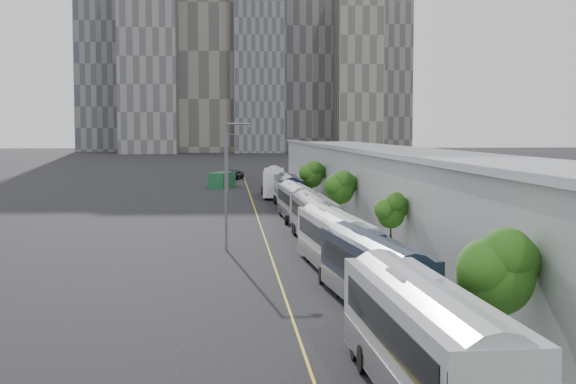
{
  "coord_description": "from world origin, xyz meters",
  "views": [
    {
      "loc": [
        -4.45,
        -16.89,
        8.79
      ],
      "look_at": [
        1.19,
        58.78,
        3.0
      ],
      "focal_mm": 50.0,
      "sensor_mm": 36.0,
      "label": 1
    }
  ],
  "objects": [
    {
      "name": "bus_0",
      "position": [
        1.76,
        7.83,
        1.7
      ],
      "size": [
        3.19,
        13.81,
        4.01
      ],
      "rotation": [
        0.0,
        0.0,
        0.03
      ],
      "color": "#B5B7C0",
      "rests_on": "ground"
    },
    {
      "name": "skyline",
      "position": [
        -2.9,
        324.16,
        50.85
      ],
      "size": [
        145.0,
        64.0,
        120.0
      ],
      "color": "slate",
      "rests_on": "ground"
    },
    {
      "name": "street_lamp_near",
      "position": [
        -4.46,
        42.08,
        5.4
      ],
      "size": [
        2.04,
        0.22,
        9.41
      ],
      "color": "#59595E",
      "rests_on": "ground"
    },
    {
      "name": "depot",
      "position": [
        12.99,
        55.0,
        3.51
      ],
      "size": [
        12.45,
        160.4,
        7.2
      ],
      "color": "gray",
      "rests_on": "ground"
    },
    {
      "name": "bus_3",
      "position": [
        2.37,
        46.55,
        1.54
      ],
      "size": [
        2.8,
        12.55,
        3.66
      ],
      "rotation": [
        0.0,
        0.0,
        0.01
      ],
      "color": "slate",
      "rests_on": "ground"
    },
    {
      "name": "bus_6",
      "position": [
        1.62,
        89.93,
        1.64
      ],
      "size": [
        3.51,
        13.44,
        3.89
      ],
      "rotation": [
        0.0,
        0.0,
        -0.06
      ],
      "color": "white",
      "rests_on": "ground"
    },
    {
      "name": "sidewalk",
      "position": [
        9.0,
        55.0,
        0.06
      ],
      "size": [
        10.0,
        170.0,
        0.12
      ],
      "primitive_type": "cube",
      "color": "gray",
      "rests_on": "ground"
    },
    {
      "name": "street_lamp_far",
      "position": [
        -4.33,
        97.67,
        4.88
      ],
      "size": [
        2.04,
        0.22,
        8.4
      ],
      "color": "#59595E",
      "rests_on": "ground"
    },
    {
      "name": "bus_1",
      "position": [
        2.6,
        21.42,
        1.55
      ],
      "size": [
        3.75,
        12.78,
        3.68
      ],
      "rotation": [
        0.0,
        0.0,
        0.1
      ],
      "color": "#161E32",
      "rests_on": "ground"
    },
    {
      "name": "bus_5",
      "position": [
        2.45,
        75.52,
        1.57
      ],
      "size": [
        2.85,
        12.74,
        3.72
      ],
      "rotation": [
        0.0,
        0.0,
        -0.0
      ],
      "color": "black",
      "rests_on": "ground"
    },
    {
      "name": "tree_3",
      "position": [
        5.41,
        77.53,
        3.85
      ],
      "size": [
        2.78,
        2.78,
        5.25
      ],
      "color": "black",
      "rests_on": "ground"
    },
    {
      "name": "shipping_container",
      "position": [
        -5.49,
        107.9,
        1.19
      ],
      "size": [
        4.34,
        6.71,
        2.38
      ],
      "primitive_type": "cube",
      "rotation": [
        0.0,
        0.0,
        -0.32
      ],
      "color": "#164828",
      "rests_on": "ground"
    },
    {
      "name": "suv",
      "position": [
        -3.65,
        128.75,
        0.85
      ],
      "size": [
        4.41,
        6.63,
        1.69
      ],
      "primitive_type": "imported",
      "rotation": [
        0.0,
        0.0,
        -0.29
      ],
      "color": "black",
      "rests_on": "ground"
    },
    {
      "name": "tree_0",
      "position": [
        5.36,
        11.65,
        3.84
      ],
      "size": [
        2.89,
        2.89,
        5.29
      ],
      "color": "black",
      "rests_on": "ground"
    },
    {
      "name": "tree_1",
      "position": [
        5.91,
        33.48,
        3.66
      ],
      "size": [
        1.78,
        1.78,
        4.59
      ],
      "color": "black",
      "rests_on": "ground"
    },
    {
      "name": "tree_2",
      "position": [
        5.5,
        54.06,
        3.91
      ],
      "size": [
        2.6,
        2.6,
        5.23
      ],
      "color": "black",
      "rests_on": "ground"
    },
    {
      "name": "lane_line",
      "position": [
        -1.5,
        55.0,
        0.01
      ],
      "size": [
        0.12,
        160.0,
        0.02
      ],
      "primitive_type": "cube",
      "color": "gold",
      "rests_on": "ground"
    },
    {
      "name": "bus_4",
      "position": [
        2.16,
        62.0,
        1.49
      ],
      "size": [
        2.86,
        12.18,
        3.54
      ],
      "rotation": [
        0.0,
        0.0,
        0.03
      ],
      "color": "#92939B",
      "rests_on": "ground"
    },
    {
      "name": "bus_2",
      "position": [
        2.15,
        33.0,
        1.57
      ],
      "size": [
        3.44,
        12.89,
        3.73
      ],
      "rotation": [
        0.0,
        0.0,
        0.07
      ],
      "color": "silver",
      "rests_on": "ground"
    }
  ]
}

